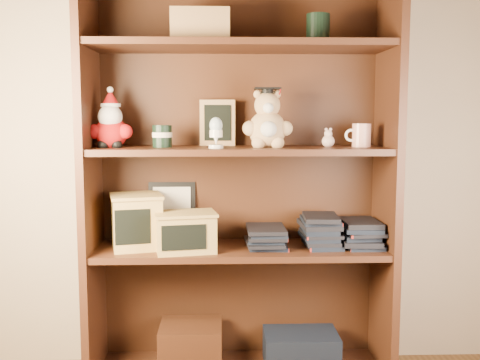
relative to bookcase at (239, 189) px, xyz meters
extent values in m
cube|color=tan|center=(-0.11, 0.14, 0.47)|extent=(3.00, 0.04, 2.50)
cube|color=#3F2012|center=(-0.58, -0.05, 0.02)|extent=(0.03, 0.35, 1.60)
cube|color=#3F2012|center=(0.59, -0.05, 0.02)|extent=(0.03, 0.35, 1.60)
cube|color=#3A1D0F|center=(0.00, 0.11, 0.02)|extent=(1.20, 0.02, 1.60)
cube|color=#3F2012|center=(0.00, -0.05, 0.56)|extent=(1.14, 0.33, 0.02)
cube|color=#3A1D0F|center=(-0.20, -0.05, -0.64)|extent=(0.25, 0.22, 0.18)
cube|color=black|center=(0.25, -0.05, -0.66)|extent=(0.30, 0.20, 0.14)
cube|color=#9E7547|center=(-0.15, -0.05, 0.63)|extent=(0.22, 0.18, 0.12)
cylinder|color=black|center=(0.30, -0.05, 0.63)|extent=(0.09, 0.09, 0.11)
cube|color=#3F2012|center=(0.00, -0.05, -0.24)|extent=(1.14, 0.33, 0.02)
cube|color=#3F2012|center=(0.00, -0.05, 0.16)|extent=(1.14, 0.33, 0.02)
sphere|color=#A50F0F|center=(-0.50, -0.05, 0.23)|extent=(0.12, 0.12, 0.12)
sphere|color=#A50F0F|center=(-0.55, -0.07, 0.23)|extent=(0.06, 0.06, 0.06)
sphere|color=#A50F0F|center=(-0.44, -0.07, 0.23)|extent=(0.06, 0.06, 0.06)
sphere|color=black|center=(-0.52, -0.08, 0.18)|extent=(0.04, 0.04, 0.04)
sphere|color=black|center=(-0.47, -0.08, 0.18)|extent=(0.04, 0.04, 0.04)
sphere|color=white|center=(-0.50, -0.07, 0.29)|extent=(0.09, 0.09, 0.09)
sphere|color=#D8B293|center=(-0.50, -0.05, 0.31)|extent=(0.07, 0.07, 0.07)
cone|color=#A50F0F|center=(-0.50, -0.05, 0.36)|extent=(0.07, 0.07, 0.06)
sphere|color=white|center=(-0.50, -0.05, 0.39)|extent=(0.02, 0.02, 0.02)
cylinder|color=white|center=(-0.50, -0.05, 0.33)|extent=(0.08, 0.08, 0.01)
cylinder|color=black|center=(-0.30, -0.05, 0.21)|extent=(0.08, 0.08, 0.09)
cylinder|color=beige|center=(-0.30, -0.05, 0.22)|extent=(0.08, 0.08, 0.02)
cube|color=#9E7547|center=(-0.09, 0.06, 0.26)|extent=(0.15, 0.04, 0.19)
cube|color=black|center=(-0.09, 0.05, 0.26)|extent=(0.11, 0.02, 0.15)
cube|color=#9E7547|center=(-0.09, 0.10, 0.19)|extent=(0.07, 0.07, 0.01)
cylinder|color=white|center=(-0.09, -0.13, 0.18)|extent=(0.06, 0.06, 0.01)
cone|color=white|center=(-0.09, -0.13, 0.20)|extent=(0.02, 0.02, 0.04)
cylinder|color=white|center=(-0.09, -0.13, 0.23)|extent=(0.05, 0.05, 0.03)
ellipsoid|color=silver|center=(-0.09, -0.13, 0.26)|extent=(0.05, 0.05, 0.06)
sphere|color=tan|center=(0.11, -0.05, 0.24)|extent=(0.15, 0.15, 0.15)
sphere|color=white|center=(0.11, -0.11, 0.24)|extent=(0.06, 0.06, 0.06)
sphere|color=tan|center=(0.04, -0.07, 0.24)|extent=(0.06, 0.06, 0.06)
sphere|color=tan|center=(0.18, -0.07, 0.24)|extent=(0.06, 0.06, 0.06)
sphere|color=tan|center=(0.07, -0.09, 0.19)|extent=(0.05, 0.05, 0.05)
sphere|color=tan|center=(0.15, -0.09, 0.19)|extent=(0.05, 0.05, 0.05)
sphere|color=tan|center=(0.11, -0.05, 0.33)|extent=(0.10, 0.10, 0.10)
sphere|color=white|center=(0.11, -0.09, 0.32)|extent=(0.04, 0.04, 0.04)
sphere|color=tan|center=(0.07, -0.04, 0.38)|extent=(0.03, 0.03, 0.03)
sphere|color=tan|center=(0.15, -0.04, 0.38)|extent=(0.03, 0.03, 0.03)
cylinder|color=black|center=(0.11, -0.05, 0.39)|extent=(0.05, 0.05, 0.02)
cube|color=black|center=(0.11, -0.05, 0.40)|extent=(0.10, 0.10, 0.01)
cylinder|color=#A50F0F|center=(0.16, -0.07, 0.39)|extent=(0.00, 0.05, 0.03)
sphere|color=beige|center=(0.35, -0.05, 0.19)|extent=(0.05, 0.05, 0.05)
sphere|color=beige|center=(0.35, -0.05, 0.22)|extent=(0.03, 0.03, 0.03)
sphere|color=beige|center=(0.34, -0.05, 0.24)|extent=(0.01, 0.01, 0.01)
sphere|color=beige|center=(0.36, -0.05, 0.24)|extent=(0.01, 0.01, 0.01)
cylinder|color=silver|center=(0.48, -0.05, 0.22)|extent=(0.07, 0.07, 0.09)
torus|color=white|center=(0.44, -0.05, 0.22)|extent=(0.05, 0.01, 0.05)
cube|color=black|center=(-0.28, 0.09, -0.11)|extent=(0.20, 0.05, 0.25)
cube|color=beige|center=(-0.28, 0.08, -0.11)|extent=(0.16, 0.03, 0.20)
cube|color=tan|center=(-0.41, -0.05, -0.13)|extent=(0.22, 0.22, 0.21)
cube|color=black|center=(-0.41, -0.15, -0.13)|extent=(0.13, 0.04, 0.13)
cube|color=tan|center=(-0.41, -0.05, -0.02)|extent=(0.24, 0.24, 0.01)
cube|color=tan|center=(-0.21, -0.12, -0.16)|extent=(0.25, 0.19, 0.14)
cube|color=black|center=(-0.21, -0.20, -0.16)|extent=(0.16, 0.04, 0.09)
cube|color=tan|center=(-0.21, -0.12, -0.08)|extent=(0.26, 0.21, 0.01)
cube|color=black|center=(0.11, -0.05, -0.22)|extent=(0.14, 0.20, 0.02)
cube|color=black|center=(0.11, -0.05, -0.20)|extent=(0.14, 0.20, 0.02)
cube|color=black|center=(0.11, -0.05, -0.19)|extent=(0.14, 0.20, 0.02)
cube|color=black|center=(0.11, -0.05, -0.17)|extent=(0.14, 0.20, 0.02)
cube|color=black|center=(0.11, -0.05, -0.16)|extent=(0.14, 0.20, 0.02)
cube|color=black|center=(0.11, -0.05, -0.14)|extent=(0.14, 0.20, 0.02)
cube|color=black|center=(0.33, -0.05, -0.22)|extent=(0.14, 0.20, 0.02)
cube|color=black|center=(0.33, -0.05, -0.20)|extent=(0.14, 0.20, 0.02)
cube|color=black|center=(0.33, -0.05, -0.19)|extent=(0.14, 0.20, 0.02)
cube|color=black|center=(0.33, -0.05, -0.17)|extent=(0.14, 0.20, 0.02)
cube|color=black|center=(0.33, -0.05, -0.16)|extent=(0.14, 0.20, 0.02)
cube|color=black|center=(0.33, -0.05, -0.14)|extent=(0.14, 0.20, 0.02)
cube|color=black|center=(0.33, -0.05, -0.12)|extent=(0.14, 0.20, 0.02)
cube|color=black|center=(0.33, -0.05, -0.11)|extent=(0.14, 0.20, 0.02)
cube|color=black|center=(0.49, -0.05, -0.22)|extent=(0.14, 0.20, 0.02)
cube|color=black|center=(0.49, -0.05, -0.20)|extent=(0.14, 0.20, 0.02)
cube|color=black|center=(0.49, -0.05, -0.19)|extent=(0.14, 0.20, 0.02)
cube|color=black|center=(0.49, -0.05, -0.17)|extent=(0.14, 0.20, 0.02)
cube|color=black|center=(0.49, -0.05, -0.16)|extent=(0.14, 0.20, 0.02)
cube|color=black|center=(0.49, -0.05, -0.14)|extent=(0.14, 0.20, 0.02)
camera|label=1|loc=(-0.07, -2.25, 0.30)|focal=42.00mm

